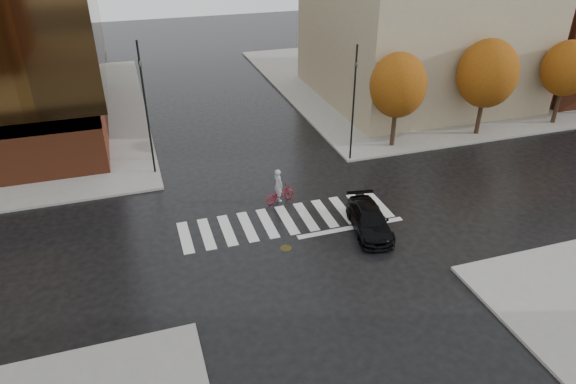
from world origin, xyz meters
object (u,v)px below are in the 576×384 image
at_px(cyclist, 279,191).
at_px(traffic_light_ne, 354,96).
at_px(sedan, 369,220).
at_px(traffic_light_nw, 145,99).
at_px(fire_hydrant, 93,163).

bearing_deg(cyclist, traffic_light_ne, -73.49).
height_order(sedan, traffic_light_nw, traffic_light_nw).
height_order(traffic_light_nw, fire_hydrant, traffic_light_nw).
bearing_deg(traffic_light_nw, cyclist, 33.78).
height_order(cyclist, traffic_light_nw, traffic_light_nw).
xyz_separation_m(cyclist, traffic_light_ne, (6.11, 3.80, 3.75)).
height_order(traffic_light_ne, fire_hydrant, traffic_light_ne).
relative_size(traffic_light_nw, traffic_light_ne, 1.09).
distance_m(sedan, cyclist, 5.60).
xyz_separation_m(sedan, fire_hydrant, (-13.77, 11.80, -0.09)).
bearing_deg(traffic_light_nw, traffic_light_ne, 66.53).
xyz_separation_m(sedan, cyclist, (-3.58, 4.30, 0.08)).
bearing_deg(cyclist, fire_hydrant, 38.27).
distance_m(cyclist, traffic_light_ne, 8.11).
xyz_separation_m(cyclist, traffic_light_nw, (-6.49, 5.79, 4.25)).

